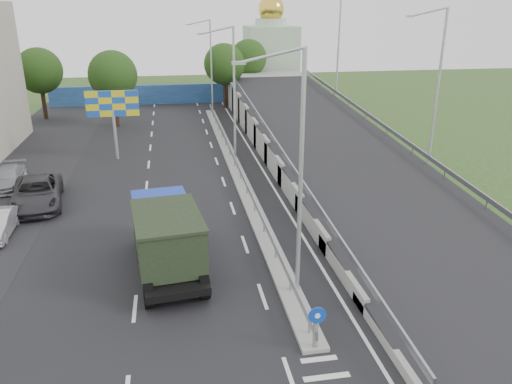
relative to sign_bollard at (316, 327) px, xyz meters
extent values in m
cube|color=black|center=(-3.00, 17.83, -1.03)|extent=(26.00, 90.00, 0.04)
cube|color=gray|center=(0.00, 21.83, -0.93)|extent=(1.00, 44.00, 0.20)
cube|color=gray|center=(12.30, 21.83, 1.32)|extent=(0.10, 50.00, 0.32)
cube|color=gray|center=(2.80, 21.83, 1.32)|extent=(0.10, 50.00, 0.32)
cube|color=gray|center=(0.00, 21.83, -0.28)|extent=(0.08, 44.00, 0.32)
cylinder|color=gray|center=(0.00, 21.83, -0.53)|extent=(0.09, 0.09, 0.60)
cylinder|color=black|center=(0.00, 0.03, -0.23)|extent=(0.20, 0.20, 1.20)
cylinder|color=#0C3FBF|center=(0.00, -0.05, 0.52)|extent=(0.64, 0.05, 0.64)
cylinder|color=white|center=(0.00, -0.08, 0.52)|extent=(0.20, 0.03, 0.20)
cylinder|color=#B2B5B7|center=(0.30, 3.83, 4.17)|extent=(0.18, 0.18, 10.00)
cylinder|color=#B2B5B7|center=(-0.90, 3.83, 8.92)|extent=(2.57, 0.12, 0.66)
cube|color=#B2B5B7|center=(-2.10, 3.83, 8.67)|extent=(0.50, 0.18, 0.12)
cylinder|color=#B2B5B7|center=(0.30, 23.83, 4.17)|extent=(0.18, 0.18, 10.00)
cylinder|color=#B2B5B7|center=(-0.90, 23.83, 8.92)|extent=(2.57, 0.12, 0.66)
cube|color=#B2B5B7|center=(-2.10, 23.83, 8.67)|extent=(0.50, 0.18, 0.12)
cylinder|color=#B2B5B7|center=(0.30, 43.83, 4.17)|extent=(0.18, 0.18, 10.00)
cylinder|color=#B2B5B7|center=(-0.90, 43.83, 8.92)|extent=(2.57, 0.12, 0.66)
cube|color=#B2B5B7|center=(-2.10, 43.83, 8.67)|extent=(0.50, 0.18, 0.12)
cube|color=navy|center=(-4.00, 49.83, 0.17)|extent=(30.00, 0.50, 2.40)
cube|color=#B2CCAD|center=(10.00, 57.83, 3.47)|extent=(7.00, 7.00, 9.00)
cylinder|color=#B2CCAD|center=(10.00, 57.83, 8.47)|extent=(4.40, 4.40, 1.00)
sphere|color=gold|center=(10.00, 57.83, 10.17)|extent=(3.60, 3.60, 3.60)
cylinder|color=#B2B5B7|center=(-9.00, 25.83, 0.97)|extent=(0.24, 0.24, 4.00)
cube|color=yellow|center=(-9.00, 25.83, 3.47)|extent=(4.00, 0.20, 2.00)
cylinder|color=black|center=(-10.00, 37.83, 0.97)|extent=(0.44, 0.44, 4.00)
sphere|color=#1D330E|center=(-10.00, 37.83, 4.17)|extent=(4.80, 4.80, 4.80)
cylinder|color=black|center=(2.00, 45.83, 0.97)|extent=(0.44, 0.44, 4.00)
sphere|color=#1D330E|center=(2.00, 45.83, 4.17)|extent=(4.80, 4.80, 4.80)
cylinder|color=black|center=(-18.00, 42.83, 0.97)|extent=(0.44, 0.44, 4.00)
sphere|color=#1D330E|center=(-18.00, 42.83, 4.17)|extent=(4.80, 4.80, 4.80)
cylinder|color=black|center=(6.00, 52.83, 0.97)|extent=(0.44, 0.44, 4.00)
sphere|color=#1D330E|center=(6.00, 52.83, 4.17)|extent=(4.80, 4.80, 4.80)
cylinder|color=black|center=(-6.50, 8.91, -0.41)|extent=(0.54, 1.29, 1.25)
cylinder|color=black|center=(-4.24, 9.18, -0.41)|extent=(0.54, 1.29, 1.25)
cylinder|color=black|center=(-6.38, 7.90, -0.41)|extent=(0.54, 1.29, 1.25)
cylinder|color=black|center=(-4.12, 8.16, -0.41)|extent=(0.54, 1.29, 1.25)
cylinder|color=black|center=(-5.92, 3.94, -0.41)|extent=(0.54, 1.29, 1.25)
cylinder|color=black|center=(-3.66, 4.20, -0.41)|extent=(0.54, 1.29, 1.25)
cube|color=black|center=(-5.09, 6.67, -0.24)|extent=(3.42, 7.31, 0.34)
cube|color=#0D2697|center=(-5.40, 9.33, 0.90)|extent=(2.81, 2.11, 1.93)
cube|color=black|center=(-5.51, 10.20, 1.41)|extent=(2.16, 0.32, 0.80)
cube|color=black|center=(-5.52, 10.29, -0.29)|extent=(2.62, 0.47, 0.57)
cube|color=black|center=(-5.01, 5.99, 1.02)|extent=(3.21, 4.61, 2.05)
cube|color=black|center=(-5.01, 5.99, 2.10)|extent=(3.34, 4.74, 0.14)
imported|color=#312F34|center=(-12.96, 16.34, -0.18)|extent=(3.71, 6.48, 1.70)
imported|color=#919499|center=(-15.72, 20.28, -0.36)|extent=(2.06, 4.70, 1.34)
camera|label=1|loc=(-4.60, -14.14, 10.55)|focal=35.00mm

